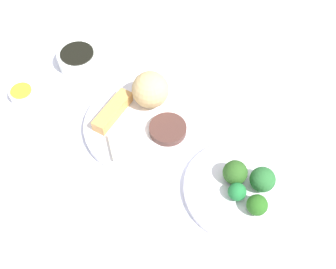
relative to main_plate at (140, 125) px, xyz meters
The scene contains 15 objects.
tabletop 0.02m from the main_plate, 33.78° to the left, with size 2.20×2.20×0.02m, color white.
main_plate is the anchor object (origin of this frame).
rice_scoop 0.08m from the main_plate, 46.51° to the left, with size 0.08×0.08×0.08m, color tan.
spring_roll 0.07m from the main_plate, 136.51° to the left, with size 0.12×0.03×0.03m, color tan.
crab_rangoon_wonton 0.07m from the main_plate, 133.49° to the right, with size 0.08×0.06×0.01m, color beige.
stir_fry_heap 0.07m from the main_plate, 43.49° to the right, with size 0.08×0.08×0.02m, color #4D2E28.
broccoli_plate 0.26m from the main_plate, 60.97° to the right, with size 0.23×0.23×0.01m, color white.
broccoli_floret_0 0.24m from the main_plate, 58.71° to the right, with size 0.05×0.05×0.05m, color #2B591E.
broccoli_floret_1 0.26m from the main_plate, 65.42° to the right, with size 0.04×0.04×0.04m, color #1F7234.
broccoli_floret_2 0.29m from the main_plate, 55.30° to the right, with size 0.05×0.05×0.05m, color #27662D.
broccoli_floret_3 0.31m from the main_plate, 65.12° to the right, with size 0.04×0.04×0.04m, color #275F1B.
soy_sauce_bowl 0.25m from the main_plate, 106.18° to the left, with size 0.10×0.10×0.04m, color white.
soy_sauce_bowl_liquid 0.26m from the main_plate, 106.18° to the left, with size 0.08×0.08×0.00m, color black.
sauce_ramekin_hot_mustard 0.29m from the main_plate, 139.19° to the left, with size 0.06×0.06×0.02m, color white.
sauce_ramekin_hot_mustard_liquid 0.29m from the main_plate, 139.19° to the left, with size 0.05×0.05×0.00m, color yellow.
Camera 1 is at (-0.15, -0.51, 0.76)m, focal length 43.44 mm.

